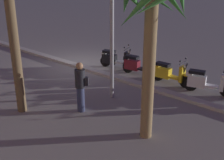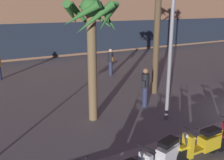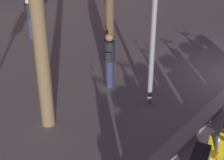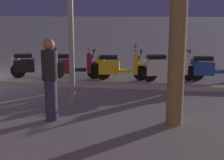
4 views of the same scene
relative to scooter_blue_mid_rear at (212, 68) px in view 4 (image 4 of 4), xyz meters
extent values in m
cylinder|color=black|center=(0.50, 0.03, -0.18)|extent=(0.52, 0.13, 0.52)
cube|color=#233D9E|center=(-0.19, -0.01, -0.12)|extent=(0.62, 0.31, 0.08)
cube|color=#233D9E|center=(0.28, 0.02, -0.03)|extent=(0.70, 0.36, 0.42)
cube|color=black|center=(0.30, 0.02, 0.31)|extent=(0.62, 0.33, 0.12)
cube|color=#233D9E|center=(0.58, 0.03, 0.21)|extent=(0.25, 0.21, 0.16)
cylinder|color=black|center=(0.73, 0.00, -0.18)|extent=(0.53, 0.23, 0.52)
cylinder|color=black|center=(2.02, 0.34, -0.18)|extent=(0.53, 0.23, 0.52)
cube|color=white|center=(1.33, 0.16, -0.12)|extent=(0.65, 0.42, 0.08)
cube|color=white|center=(1.81, 0.29, 0.00)|extent=(0.74, 0.48, 0.45)
cube|color=black|center=(1.83, 0.29, 0.37)|extent=(0.66, 0.44, 0.12)
cube|color=white|center=(0.90, 0.05, 0.11)|extent=(0.22, 0.36, 0.66)
cube|color=white|center=(0.73, 0.00, 0.11)|extent=(0.35, 0.24, 0.08)
cylinder|color=#333338|center=(0.82, 0.03, 0.26)|extent=(0.29, 0.14, 0.69)
cylinder|color=black|center=(0.90, 0.05, 0.58)|extent=(0.18, 0.55, 0.04)
sphere|color=white|center=(0.80, 0.03, 0.44)|extent=(0.12, 0.12, 0.12)
cube|color=white|center=(2.10, 0.36, 0.27)|extent=(0.28, 0.25, 0.16)
cylinder|color=black|center=(2.31, 0.22, -0.18)|extent=(0.52, 0.11, 0.52)
cylinder|color=black|center=(3.59, 0.23, -0.18)|extent=(0.52, 0.11, 0.52)
cube|color=gold|center=(2.90, 0.22, -0.12)|extent=(0.60, 0.29, 0.08)
cube|color=gold|center=(3.37, 0.23, -0.02)|extent=(0.68, 0.33, 0.43)
cube|color=black|center=(3.39, 0.23, 0.32)|extent=(0.60, 0.31, 0.12)
cube|color=gold|center=(2.49, 0.22, 0.11)|extent=(0.14, 0.34, 0.66)
cube|color=gold|center=(2.31, 0.22, 0.11)|extent=(0.32, 0.16, 0.08)
cylinder|color=#333338|center=(2.41, 0.22, 0.26)|extent=(0.28, 0.07, 0.69)
cylinder|color=black|center=(2.49, 0.22, 0.58)|extent=(0.05, 0.56, 0.04)
sphere|color=white|center=(2.39, 0.22, 0.44)|extent=(0.12, 0.12, 0.12)
cube|color=gold|center=(3.67, 0.23, 0.22)|extent=(0.24, 0.20, 0.16)
sphere|color=black|center=(2.51, -0.02, 0.70)|extent=(0.07, 0.07, 0.07)
sphere|color=black|center=(2.51, 0.46, 0.70)|extent=(0.07, 0.07, 0.07)
cylinder|color=black|center=(3.88, 0.16, -0.18)|extent=(0.53, 0.15, 0.52)
cylinder|color=black|center=(5.17, 0.29, -0.18)|extent=(0.53, 0.15, 0.52)
cube|color=black|center=(4.47, 0.22, -0.12)|extent=(0.63, 0.34, 0.08)
cube|color=maroon|center=(4.95, 0.27, -0.01)|extent=(0.71, 0.39, 0.44)
cube|color=black|center=(4.97, 0.27, 0.34)|extent=(0.63, 0.36, 0.12)
cube|color=maroon|center=(4.06, 0.18, 0.11)|extent=(0.17, 0.35, 0.66)
cube|color=maroon|center=(3.88, 0.16, 0.11)|extent=(0.33, 0.19, 0.08)
cylinder|color=#333338|center=(3.98, 0.17, 0.26)|extent=(0.29, 0.10, 0.69)
cylinder|color=black|center=(4.06, 0.18, 0.58)|extent=(0.10, 0.56, 0.04)
sphere|color=white|center=(3.96, 0.17, 0.44)|extent=(0.12, 0.12, 0.12)
cube|color=black|center=(5.25, 0.30, 0.24)|extent=(0.26, 0.22, 0.16)
cylinder|color=black|center=(5.27, -0.01, -0.18)|extent=(0.53, 0.22, 0.52)
cylinder|color=black|center=(6.53, 0.30, -0.18)|extent=(0.53, 0.22, 0.52)
cube|color=silver|center=(5.85, 0.13, -0.12)|extent=(0.65, 0.42, 0.08)
cube|color=black|center=(6.31, 0.24, -0.02)|extent=(0.74, 0.47, 0.43)
cube|color=black|center=(6.33, 0.25, 0.32)|extent=(0.65, 0.44, 0.12)
cube|color=black|center=(5.45, 0.03, 0.11)|extent=(0.22, 0.36, 0.66)
cube|color=black|center=(5.27, -0.01, 0.11)|extent=(0.35, 0.23, 0.08)
cylinder|color=#333338|center=(5.37, 0.01, 0.26)|extent=(0.29, 0.14, 0.69)
cylinder|color=black|center=(5.45, 0.03, 0.58)|extent=(0.17, 0.55, 0.04)
sphere|color=white|center=(5.35, 0.00, 0.44)|extent=(0.12, 0.12, 0.12)
cube|color=silver|center=(6.61, 0.32, 0.22)|extent=(0.28, 0.25, 0.16)
sphere|color=black|center=(5.52, -0.20, 0.70)|extent=(0.07, 0.07, 0.07)
sphere|color=black|center=(5.41, 0.27, 0.70)|extent=(0.07, 0.07, 0.07)
cylinder|color=olive|center=(1.49, 4.24, 1.69)|extent=(0.34, 0.34, 4.26)
cylinder|color=#2D3351|center=(4.07, 4.35, 0.00)|extent=(0.26, 0.26, 0.88)
cylinder|color=black|center=(4.07, 4.35, 0.75)|extent=(0.34, 0.34, 0.62)
sphere|color=#9E704C|center=(4.07, 4.35, 1.18)|extent=(0.24, 0.24, 0.24)
cube|color=black|center=(3.89, 4.23, 0.65)|extent=(0.19, 0.20, 0.28)
camera|label=1|loc=(-2.69, 10.73, 4.34)|focal=48.46mm
camera|label=2|loc=(-2.51, -4.31, 3.80)|focal=41.44mm
camera|label=3|loc=(-2.98, -1.52, 4.34)|focal=53.06mm
camera|label=4|loc=(2.00, 10.63, 1.86)|focal=51.19mm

